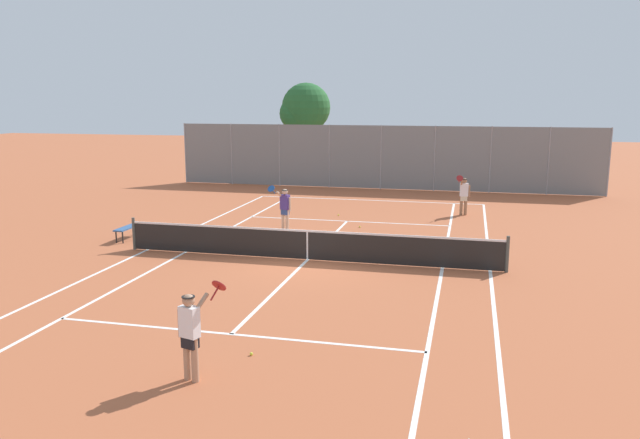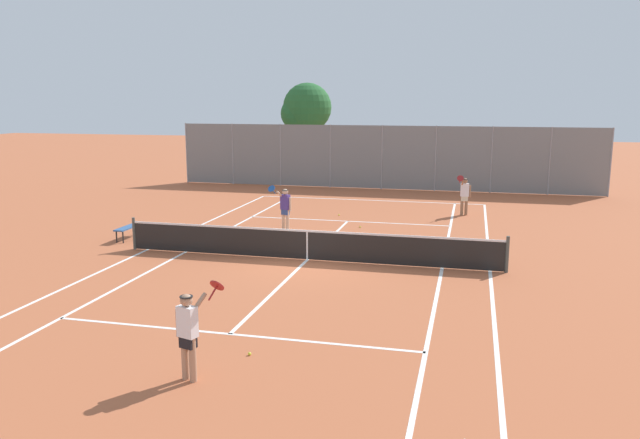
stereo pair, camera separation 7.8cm
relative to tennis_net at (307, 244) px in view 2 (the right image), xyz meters
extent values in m
plane|color=#B25B38|center=(0.00, 0.00, -0.51)|extent=(120.00, 120.00, 0.00)
cube|color=white|center=(0.00, 11.90, -0.51)|extent=(11.00, 0.10, 0.01)
cube|color=white|center=(-5.50, 0.00, -0.51)|extent=(0.10, 23.80, 0.01)
cube|color=white|center=(5.50, 0.00, -0.51)|extent=(0.10, 23.80, 0.01)
cube|color=white|center=(-4.13, 0.00, -0.51)|extent=(0.10, 23.80, 0.01)
cube|color=white|center=(4.13, 0.00, -0.51)|extent=(0.10, 23.80, 0.01)
cube|color=white|center=(0.00, -6.40, -0.51)|extent=(8.26, 0.10, 0.01)
cube|color=white|center=(0.00, 6.40, -0.51)|extent=(8.26, 0.10, 0.01)
cube|color=white|center=(0.00, 0.00, -0.51)|extent=(0.10, 12.80, 0.01)
cylinder|color=#474C47|center=(-5.95, 0.00, 0.03)|extent=(0.10, 0.10, 1.07)
cylinder|color=#474C47|center=(5.95, 0.00, 0.03)|extent=(0.10, 0.10, 1.07)
cube|color=black|center=(0.00, 0.00, -0.04)|extent=(11.90, 0.02, 0.89)
cube|color=white|center=(0.00, 0.00, 0.41)|extent=(11.90, 0.03, 0.06)
cube|color=white|center=(0.00, 0.00, -0.06)|extent=(0.05, 0.03, 0.89)
cylinder|color=tan|center=(0.05, -8.61, -0.10)|extent=(0.13, 0.13, 0.82)
cylinder|color=tan|center=(0.22, -8.67, -0.10)|extent=(0.13, 0.13, 0.82)
cube|color=black|center=(0.13, -8.64, 0.23)|extent=(0.32, 0.25, 0.24)
cube|color=white|center=(0.13, -8.64, 0.59)|extent=(0.38, 0.29, 0.56)
sphere|color=tan|center=(0.13, -8.64, 0.98)|extent=(0.22, 0.22, 0.22)
cylinder|color=black|center=(0.13, -8.64, 1.05)|extent=(0.23, 0.23, 0.02)
cylinder|color=tan|center=(-0.08, -8.58, 0.53)|extent=(0.08, 0.08, 0.52)
cylinder|color=tan|center=(0.30, -8.54, 0.88)|extent=(0.21, 0.46, 0.35)
cylinder|color=maroon|center=(0.50, -8.33, 1.04)|extent=(0.10, 0.25, 0.22)
cylinder|color=maroon|center=(0.53, -8.22, 1.15)|extent=(0.32, 0.27, 0.23)
cylinder|color=beige|center=(-1.84, 4.00, -0.10)|extent=(0.13, 0.13, 0.82)
cylinder|color=beige|center=(-2.01, 4.05, -0.10)|extent=(0.13, 0.13, 0.82)
cube|color=#334C8C|center=(-1.93, 4.03, 0.23)|extent=(0.32, 0.25, 0.24)
cube|color=#4C388C|center=(-1.93, 4.03, 0.59)|extent=(0.38, 0.29, 0.56)
sphere|color=beige|center=(-1.93, 4.03, 0.98)|extent=(0.22, 0.22, 0.22)
cylinder|color=black|center=(-1.93, 4.03, 1.05)|extent=(0.23, 0.23, 0.02)
cylinder|color=beige|center=(-1.72, 3.96, 0.53)|extent=(0.08, 0.08, 0.52)
cylinder|color=beige|center=(-2.09, 3.93, 0.88)|extent=(0.21, 0.46, 0.35)
cylinder|color=#1E4C99|center=(-2.30, 3.72, 1.04)|extent=(0.10, 0.25, 0.22)
cylinder|color=#1E4C99|center=(-2.33, 3.61, 1.15)|extent=(0.33, 0.27, 0.23)
cylinder|color=#936B4C|center=(4.68, 8.93, -0.10)|extent=(0.13, 0.13, 0.82)
cylinder|color=#936B4C|center=(4.50, 8.91, -0.10)|extent=(0.13, 0.13, 0.82)
cube|color=beige|center=(4.59, 8.92, 0.23)|extent=(0.30, 0.21, 0.24)
cube|color=white|center=(4.59, 8.92, 0.59)|extent=(0.36, 0.24, 0.56)
sphere|color=#936B4C|center=(4.59, 8.92, 0.98)|extent=(0.22, 0.22, 0.22)
cylinder|color=black|center=(4.59, 8.92, 1.05)|extent=(0.23, 0.23, 0.02)
cylinder|color=#936B4C|center=(4.81, 8.95, 0.53)|extent=(0.08, 0.08, 0.52)
cylinder|color=#936B4C|center=(4.48, 8.77, 0.88)|extent=(0.14, 0.46, 0.35)
cylinder|color=maroon|center=(4.38, 8.49, 1.04)|extent=(0.06, 0.25, 0.22)
cylinder|color=maroon|center=(4.40, 8.37, 1.15)|extent=(0.30, 0.23, 0.23)
sphere|color=#D1DB33|center=(0.80, -7.36, -0.48)|extent=(0.07, 0.07, 0.07)
sphere|color=#D1DB33|center=(-0.60, 7.51, -0.48)|extent=(0.07, 0.07, 0.07)
sphere|color=#D1DB33|center=(-0.89, 3.36, -0.48)|extent=(0.07, 0.07, 0.07)
sphere|color=#D1DB33|center=(0.73, 5.24, -0.48)|extent=(0.07, 0.07, 0.07)
cube|color=#33598C|center=(-6.93, 1.34, -0.07)|extent=(0.36, 1.50, 0.05)
cylinder|color=#262626|center=(-6.80, 1.97, -0.30)|extent=(0.05, 0.05, 0.41)
cylinder|color=#262626|center=(-6.80, 0.70, -0.30)|extent=(0.05, 0.05, 0.41)
cylinder|color=#262626|center=(-7.06, 1.97, -0.30)|extent=(0.05, 0.05, 0.41)
cylinder|color=#262626|center=(-7.06, 0.70, -0.30)|extent=(0.05, 0.05, 0.41)
cylinder|color=gray|center=(-11.66, 15.93, 1.25)|extent=(0.08, 0.08, 3.51)
cylinder|color=gray|center=(-8.74, 15.93, 1.25)|extent=(0.08, 0.08, 3.51)
cylinder|color=gray|center=(-5.83, 15.93, 1.25)|extent=(0.08, 0.08, 3.51)
cylinder|color=gray|center=(-2.91, 15.93, 1.25)|extent=(0.08, 0.08, 3.51)
cylinder|color=gray|center=(0.00, 15.93, 1.25)|extent=(0.08, 0.08, 3.51)
cylinder|color=gray|center=(2.91, 15.93, 1.25)|extent=(0.08, 0.08, 3.51)
cylinder|color=gray|center=(5.83, 15.93, 1.25)|extent=(0.08, 0.08, 3.51)
cylinder|color=gray|center=(8.74, 15.93, 1.25)|extent=(0.08, 0.08, 3.51)
cylinder|color=gray|center=(11.66, 15.93, 1.25)|extent=(0.08, 0.08, 3.51)
cube|color=slate|center=(0.00, 15.93, 1.25)|extent=(23.31, 0.02, 3.47)
cylinder|color=brown|center=(-5.06, 19.02, 1.18)|extent=(0.27, 0.27, 3.37)
sphere|color=#26602D|center=(-5.06, 19.02, 3.89)|extent=(2.95, 2.95, 2.95)
sphere|color=#26602D|center=(-5.60, 18.73, 3.53)|extent=(2.03, 2.03, 2.03)
camera|label=1|loc=(4.79, -18.17, 4.43)|focal=35.00mm
camera|label=2|loc=(4.86, -18.15, 4.43)|focal=35.00mm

